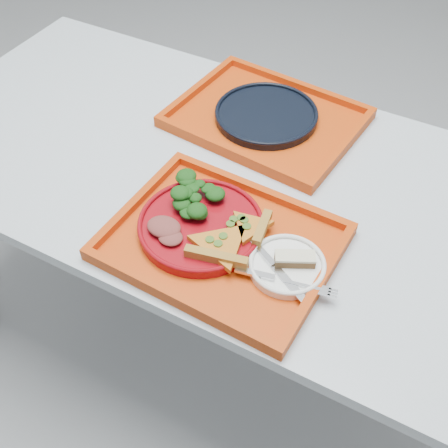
{
  "coord_description": "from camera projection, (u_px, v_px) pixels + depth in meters",
  "views": [
    {
      "loc": [
        0.48,
        -0.87,
        1.63
      ],
      "look_at": [
        0.11,
        -0.18,
        0.78
      ],
      "focal_mm": 45.0,
      "sensor_mm": 36.0,
      "label": 1
    }
  ],
  "objects": [
    {
      "name": "fork",
      "position": [
        282.0,
        280.0,
        1.06
      ],
      "size": [
        0.19,
        0.06,
        0.01
      ],
      "primitive_type": "cube",
      "rotation": [
        0.0,
        0.0,
        0.2
      ],
      "color": "silver",
      "rests_on": "side_plate"
    },
    {
      "name": "side_plate",
      "position": [
        287.0,
        267.0,
        1.09
      ],
      "size": [
        0.15,
        0.15,
        0.01
      ],
      "primitive_type": "cylinder",
      "color": "white",
      "rests_on": "tray_main"
    },
    {
      "name": "pizza_slice_a",
      "position": [
        221.0,
        243.0,
        1.11
      ],
      "size": [
        0.15,
        0.17,
        0.02
      ],
      "primitive_type": null,
      "rotation": [
        0.0,
        0.0,
        1.79
      ],
      "color": "#C38720",
      "rests_on": "dinner_plate"
    },
    {
      "name": "navy_plate",
      "position": [
        266.0,
        116.0,
        1.42
      ],
      "size": [
        0.26,
        0.26,
        0.02
      ],
      "primitive_type": "cylinder",
      "color": "black",
      "rests_on": "tray_far"
    },
    {
      "name": "knife",
      "position": [
        278.0,
        270.0,
        1.08
      ],
      "size": [
        0.17,
        0.1,
        0.01
      ],
      "primitive_type": "cube",
      "rotation": [
        0.0,
        0.0,
        -0.51
      ],
      "color": "silver",
      "rests_on": "side_plate"
    },
    {
      "name": "tray_far",
      "position": [
        266.0,
        120.0,
        1.43
      ],
      "size": [
        0.48,
        0.39,
        0.01
      ],
      "primitive_type": "cube",
      "rotation": [
        0.0,
        0.0,
        -0.1
      ],
      "color": "#B63709",
      "rests_on": "table"
    },
    {
      "name": "salad_heap",
      "position": [
        192.0,
        194.0,
        1.18
      ],
      "size": [
        0.1,
        0.09,
        0.05
      ],
      "primitive_type": "ellipsoid",
      "color": "black",
      "rests_on": "dinner_plate"
    },
    {
      "name": "ground",
      "position": [
        221.0,
        336.0,
        1.87
      ],
      "size": [
        10.0,
        10.0,
        0.0
      ],
      "primitive_type": "plane",
      "color": "#96989E",
      "rests_on": "ground"
    },
    {
      "name": "dinner_plate",
      "position": [
        201.0,
        227.0,
        1.16
      ],
      "size": [
        0.26,
        0.26,
        0.02
      ],
      "primitive_type": "cylinder",
      "color": "maroon",
      "rests_on": "tray_main"
    },
    {
      "name": "meat_portion",
      "position": [
        164.0,
        227.0,
        1.14
      ],
      "size": [
        0.07,
        0.06,
        0.02
      ],
      "primitive_type": "ellipsoid",
      "color": "brown",
      "rests_on": "dinner_plate"
    },
    {
      "name": "table",
      "position": [
        220.0,
        190.0,
        1.37
      ],
      "size": [
        1.6,
        0.8,
        0.75
      ],
      "color": "#A3AFB7",
      "rests_on": "ground"
    },
    {
      "name": "pizza_slice_b",
      "position": [
        250.0,
        225.0,
        1.14
      ],
      "size": [
        0.12,
        0.1,
        0.02
      ],
      "primitive_type": null,
      "rotation": [
        0.0,
        0.0,
        3.31
      ],
      "color": "#C38720",
      "rests_on": "dinner_plate"
    },
    {
      "name": "tray_main",
      "position": [
        222.0,
        244.0,
        1.15
      ],
      "size": [
        0.46,
        0.37,
        0.01
      ],
      "primitive_type": "cube",
      "rotation": [
        0.0,
        0.0,
        -0.04
      ],
      "color": "#B63709",
      "rests_on": "table"
    },
    {
      "name": "dessert_bar",
      "position": [
        295.0,
        259.0,
        1.09
      ],
      "size": [
        0.08,
        0.06,
        0.02
      ],
      "rotation": [
        0.0,
        0.0,
        0.47
      ],
      "color": "#52311B",
      "rests_on": "side_plate"
    }
  ]
}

